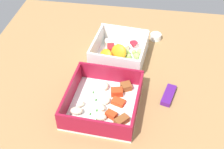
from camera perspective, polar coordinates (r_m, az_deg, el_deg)
name	(u,v)px	position (r cm, az deg, el deg)	size (l,w,h in cm)	color
table_surface	(116,85)	(80.42, 0.74, -2.03)	(80.00, 80.00, 2.00)	#9E7547
pasta_container	(104,102)	(72.53, -1.59, -5.31)	(19.16, 17.99, 5.35)	white
fruit_bowl	(120,52)	(86.40, 1.54, 4.29)	(16.53, 15.99, 5.99)	white
candy_bar	(169,95)	(76.90, 10.72, -3.88)	(7.00, 2.40, 1.20)	#51197A
paper_cup_liner	(156,37)	(95.48, 8.31, 7.14)	(3.36, 3.36, 1.88)	white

